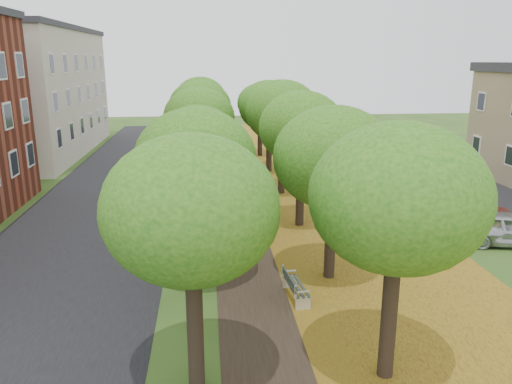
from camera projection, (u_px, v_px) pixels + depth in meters
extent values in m
plane|color=#2D4C19|center=(285.00, 381.00, 12.59)|extent=(120.00, 120.00, 0.00)
cube|color=black|center=(100.00, 213.00, 26.28)|extent=(8.00, 70.00, 0.01)
cube|color=black|center=(242.00, 208.00, 27.00)|extent=(3.20, 70.00, 0.01)
cube|color=#A1841D|center=(332.00, 206.00, 27.48)|extent=(7.50, 70.00, 0.01)
cube|color=black|center=(470.00, 197.00, 29.26)|extent=(9.00, 16.00, 0.01)
cylinder|color=black|center=(195.00, 327.00, 11.95)|extent=(0.40, 0.40, 3.32)
ellipsoid|color=#1F5912|center=(191.00, 209.00, 11.18)|extent=(4.00, 4.00, 3.40)
cylinder|color=black|center=(198.00, 239.00, 17.71)|extent=(0.40, 0.40, 3.32)
ellipsoid|color=#1F5912|center=(196.00, 157.00, 16.94)|extent=(4.00, 4.00, 3.40)
cylinder|color=black|center=(200.00, 195.00, 23.48)|extent=(0.40, 0.40, 3.32)
ellipsoid|color=#1F5912|center=(198.00, 132.00, 22.71)|extent=(4.00, 4.00, 3.40)
cylinder|color=black|center=(201.00, 168.00, 29.24)|extent=(0.40, 0.40, 3.32)
ellipsoid|color=#1F5912|center=(199.00, 117.00, 28.47)|extent=(4.00, 4.00, 3.40)
cylinder|color=black|center=(201.00, 150.00, 35.00)|extent=(0.40, 0.40, 3.32)
ellipsoid|color=#1F5912|center=(200.00, 107.00, 34.23)|extent=(4.00, 4.00, 3.40)
cylinder|color=black|center=(202.00, 137.00, 40.77)|extent=(0.40, 0.40, 3.32)
ellipsoid|color=#1F5912|center=(201.00, 100.00, 40.00)|extent=(4.00, 4.00, 3.40)
cylinder|color=black|center=(389.00, 317.00, 12.41)|extent=(0.40, 0.40, 3.32)
ellipsoid|color=#1F5912|center=(398.00, 203.00, 11.64)|extent=(4.00, 4.00, 3.40)
cylinder|color=black|center=(330.00, 234.00, 18.17)|extent=(0.40, 0.40, 3.32)
ellipsoid|color=#1F5912|center=(334.00, 155.00, 17.40)|extent=(4.00, 4.00, 3.40)
cylinder|color=black|center=(300.00, 192.00, 23.94)|extent=(0.40, 0.40, 3.32)
ellipsoid|color=#1F5912|center=(302.00, 131.00, 23.17)|extent=(4.00, 4.00, 3.40)
cylinder|color=black|center=(282.00, 166.00, 29.70)|extent=(0.40, 0.40, 3.32)
ellipsoid|color=#1F5912|center=(282.00, 116.00, 28.93)|extent=(4.00, 4.00, 3.40)
cylinder|color=black|center=(269.00, 148.00, 35.47)|extent=(0.40, 0.40, 3.32)
ellipsoid|color=#1F5912|center=(269.00, 106.00, 34.70)|extent=(4.00, 4.00, 3.40)
cylinder|color=black|center=(260.00, 136.00, 41.23)|extent=(0.40, 0.40, 3.32)
ellipsoid|color=#1F5912|center=(260.00, 99.00, 40.46)|extent=(4.00, 4.00, 3.40)
cube|color=beige|center=(22.00, 94.00, 41.36)|extent=(10.00, 20.00, 10.00)
cube|color=#2D2D33|center=(14.00, 28.00, 40.01)|extent=(10.30, 20.30, 0.40)
cube|color=#273129|center=(296.00, 286.00, 16.81)|extent=(0.64, 1.85, 0.04)
cube|color=#273129|center=(289.00, 279.00, 16.69)|extent=(0.22, 1.81, 0.26)
cube|color=silver|center=(303.00, 303.00, 16.09)|extent=(0.51, 0.11, 0.45)
cube|color=silver|center=(290.00, 282.00, 17.65)|extent=(0.51, 0.11, 0.45)
cube|color=silver|center=(303.00, 292.00, 15.98)|extent=(0.46, 0.11, 0.04)
cube|color=silver|center=(290.00, 271.00, 17.55)|extent=(0.46, 0.11, 0.04)
imported|color=#AFAFB4|center=(507.00, 228.00, 21.59)|extent=(4.69, 2.76, 1.50)
imported|color=maroon|center=(472.00, 212.00, 24.33)|extent=(3.96, 2.46, 1.23)
imported|color=#303034|center=(431.00, 188.00, 28.76)|extent=(4.43, 2.05, 1.25)
imported|color=silver|center=(436.00, 183.00, 29.53)|extent=(5.37, 2.82, 1.44)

